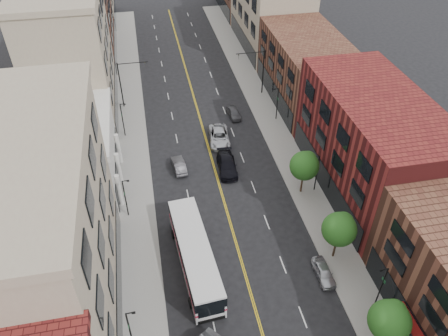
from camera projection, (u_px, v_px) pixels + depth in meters
sidewalk_left at (134, 156)px, 57.62m from camera, size 4.00×110.00×0.15m
sidewalk_right at (279, 139)px, 60.67m from camera, size 4.00×110.00×0.15m
bldg_l_tanoffice at (40, 244)px, 34.18m from camera, size 10.00×22.00×18.00m
bldg_l_white at (70, 157)px, 51.04m from camera, size 10.00×14.00×8.00m
bldg_l_far_a at (71, 56)px, 60.84m from camera, size 10.00×20.00×18.00m
bldg_l_far_b at (81, 16)px, 77.01m from camera, size 10.00×20.00×15.00m
bldg_r_mid at (371, 144)px, 49.62m from camera, size 10.00×22.00×12.00m
bldg_r_far_a at (307, 70)px, 66.24m from camera, size 10.00×20.00×10.00m
bldg_r_far_b at (270, 10)px, 80.97m from camera, size 10.00×22.00×14.00m
tree_r_1 at (390, 319)px, 34.47m from camera, size 3.40×3.40×5.59m
tree_r_2 at (340, 228)px, 42.08m from camera, size 3.40×3.40×5.59m
tree_r_3 at (305, 165)px, 49.70m from camera, size 3.40×3.40×5.59m
lamp_l_1 at (130, 329)px, 35.10m from camera, size 0.81×0.55×5.05m
lamp_l_2 at (125, 196)px, 47.28m from camera, size 0.81×0.55×5.05m
lamp_l_3 at (123, 118)px, 59.46m from camera, size 0.81×0.55×5.05m
lamp_r_1 at (382, 284)px, 38.43m from camera, size 0.81×0.55×5.05m
lamp_r_2 at (317, 171)px, 50.61m from camera, size 0.81×0.55×5.05m
lamp_r_3 at (277, 102)px, 62.79m from camera, size 0.81×0.55×5.05m
signal_mast_left at (125, 79)px, 64.60m from camera, size 4.49×0.18×7.20m
signal_mast_right at (259, 67)px, 67.72m from camera, size 4.49×0.18×7.20m
city_bus at (195, 254)px, 42.42m from camera, size 3.87×13.19×3.35m
car_parked_far at (324, 272)px, 42.30m from camera, size 1.51×3.75×1.28m
car_lane_behind at (179, 165)px, 55.19m from camera, size 1.76×4.13×1.33m
car_lane_a at (227, 165)px, 54.98m from camera, size 2.60×5.71×1.62m
car_lane_b at (219, 137)px, 59.82m from camera, size 3.24×6.07×1.62m
car_lane_c at (234, 113)px, 64.88m from camera, size 1.82×3.91×1.30m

